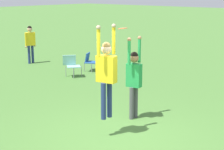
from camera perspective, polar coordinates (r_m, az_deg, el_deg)
ground_plane at (r=9.08m, az=0.90°, el=-9.24°), size 120.00×120.00×0.00m
person_jumping at (r=8.64m, az=-0.86°, el=0.88°), size 0.62×0.50×2.22m
person_defending at (r=9.93m, az=3.37°, el=-0.08°), size 0.54×0.42×2.23m
frisbee at (r=9.34m, az=1.64°, el=7.12°), size 0.23×0.23×0.04m
camping_chair_1 at (r=15.03m, az=-6.15°, el=1.67°), size 0.73×0.81×0.86m
camping_chair_2 at (r=16.00m, az=-3.39°, el=2.23°), size 0.69×0.74×0.77m
person_spectator_near at (r=17.96m, az=-12.36°, el=5.12°), size 0.60×0.36×1.76m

